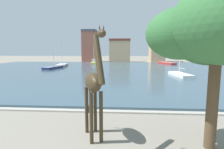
{
  "coord_description": "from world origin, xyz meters",
  "views": [
    {
      "loc": [
        0.74,
        -4.32,
        4.41
      ],
      "look_at": [
        -0.4,
        12.47,
        2.2
      ],
      "focal_mm": 28.89,
      "sensor_mm": 36.0,
      "label": 1
    }
  ],
  "objects_px": {
    "giraffe_statue": "(94,85)",
    "sailboat_white": "(179,75)",
    "sailboat_grey": "(62,65)",
    "sailboat_red": "(165,63)",
    "mooring_bollard": "(89,109)",
    "sailboat_navy": "(54,68)",
    "sailboat_yellow": "(94,63)",
    "shade_tree": "(218,28)"
  },
  "relations": [
    {
      "from": "giraffe_statue",
      "to": "sailboat_grey",
      "type": "height_order",
      "value": "sailboat_grey"
    },
    {
      "from": "sailboat_grey",
      "to": "shade_tree",
      "type": "bearing_deg",
      "value": -62.55
    },
    {
      "from": "sailboat_yellow",
      "to": "shade_tree",
      "type": "relative_size",
      "value": 1.03
    },
    {
      "from": "giraffe_statue",
      "to": "sailboat_navy",
      "type": "height_order",
      "value": "sailboat_navy"
    },
    {
      "from": "sailboat_white",
      "to": "shade_tree",
      "type": "bearing_deg",
      "value": -103.06
    },
    {
      "from": "sailboat_grey",
      "to": "sailboat_yellow",
      "type": "xyz_separation_m",
      "value": [
        6.8,
        11.4,
        0.09
      ]
    },
    {
      "from": "sailboat_yellow",
      "to": "sailboat_white",
      "type": "bearing_deg",
      "value": -55.98
    },
    {
      "from": "sailboat_navy",
      "to": "sailboat_grey",
      "type": "relative_size",
      "value": 0.71
    },
    {
      "from": "sailboat_red",
      "to": "sailboat_white",
      "type": "relative_size",
      "value": 1.32
    },
    {
      "from": "giraffe_statue",
      "to": "sailboat_white",
      "type": "xyz_separation_m",
      "value": [
        10.7,
        22.26,
        -2.38
      ]
    },
    {
      "from": "sailboat_white",
      "to": "sailboat_navy",
      "type": "height_order",
      "value": "sailboat_white"
    },
    {
      "from": "sailboat_red",
      "to": "mooring_bollard",
      "type": "relative_size",
      "value": 19.43
    },
    {
      "from": "sailboat_yellow",
      "to": "giraffe_statue",
      "type": "bearing_deg",
      "value": -80.41
    },
    {
      "from": "sailboat_red",
      "to": "sailboat_white",
      "type": "bearing_deg",
      "value": -98.06
    },
    {
      "from": "shade_tree",
      "to": "sailboat_red",
      "type": "bearing_deg",
      "value": 79.7
    },
    {
      "from": "giraffe_statue",
      "to": "sailboat_grey",
      "type": "bearing_deg",
      "value": 111.32
    },
    {
      "from": "mooring_bollard",
      "to": "shade_tree",
      "type": "bearing_deg",
      "value": -34.41
    },
    {
      "from": "shade_tree",
      "to": "giraffe_statue",
      "type": "bearing_deg",
      "value": 173.74
    },
    {
      "from": "sailboat_grey",
      "to": "sailboat_yellow",
      "type": "distance_m",
      "value": 13.27
    },
    {
      "from": "giraffe_statue",
      "to": "sailboat_grey",
      "type": "relative_size",
      "value": 0.56
    },
    {
      "from": "giraffe_statue",
      "to": "sailboat_navy",
      "type": "relative_size",
      "value": 0.79
    },
    {
      "from": "sailboat_navy",
      "to": "sailboat_yellow",
      "type": "xyz_separation_m",
      "value": [
        6.25,
        18.48,
        0.13
      ]
    },
    {
      "from": "giraffe_statue",
      "to": "sailboat_yellow",
      "type": "xyz_separation_m",
      "value": [
        -8.59,
        50.83,
        -2.21
      ]
    },
    {
      "from": "sailboat_red",
      "to": "shade_tree",
      "type": "bearing_deg",
      "value": -100.3
    },
    {
      "from": "sailboat_red",
      "to": "mooring_bollard",
      "type": "distance_m",
      "value": 49.66
    },
    {
      "from": "giraffe_statue",
      "to": "sailboat_red",
      "type": "height_order",
      "value": "sailboat_red"
    },
    {
      "from": "sailboat_white",
      "to": "mooring_bollard",
      "type": "distance_m",
      "value": 21.86
    },
    {
      "from": "sailboat_navy",
      "to": "giraffe_statue",
      "type": "bearing_deg",
      "value": -65.36
    },
    {
      "from": "giraffe_statue",
      "to": "shade_tree",
      "type": "distance_m",
      "value": 6.01
    },
    {
      "from": "sailboat_white",
      "to": "mooring_bollard",
      "type": "bearing_deg",
      "value": -122.37
    },
    {
      "from": "sailboat_grey",
      "to": "sailboat_yellow",
      "type": "bearing_deg",
      "value": 59.17
    },
    {
      "from": "giraffe_statue",
      "to": "mooring_bollard",
      "type": "xyz_separation_m",
      "value": [
        -1.01,
        3.79,
        -2.52
      ]
    },
    {
      "from": "sailboat_white",
      "to": "sailboat_yellow",
      "type": "bearing_deg",
      "value": 124.02
    },
    {
      "from": "sailboat_red",
      "to": "sailboat_yellow",
      "type": "distance_m",
      "value": 23.34
    },
    {
      "from": "sailboat_white",
      "to": "shade_tree",
      "type": "height_order",
      "value": "shade_tree"
    },
    {
      "from": "giraffe_statue",
      "to": "sailboat_white",
      "type": "height_order",
      "value": "sailboat_white"
    },
    {
      "from": "giraffe_statue",
      "to": "sailboat_white",
      "type": "bearing_deg",
      "value": 64.33
    },
    {
      "from": "giraffe_statue",
      "to": "sailboat_navy",
      "type": "distance_m",
      "value": 35.67
    },
    {
      "from": "giraffe_statue",
      "to": "mooring_bollard",
      "type": "relative_size",
      "value": 10.85
    },
    {
      "from": "sailboat_red",
      "to": "sailboat_grey",
      "type": "height_order",
      "value": "sailboat_red"
    },
    {
      "from": "sailboat_red",
      "to": "sailboat_yellow",
      "type": "height_order",
      "value": "sailboat_red"
    },
    {
      "from": "sailboat_yellow",
      "to": "mooring_bollard",
      "type": "bearing_deg",
      "value": -80.84
    }
  ]
}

